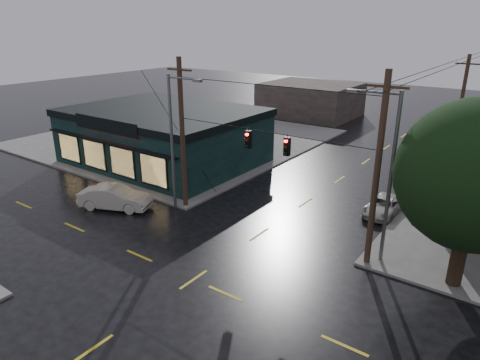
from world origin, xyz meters
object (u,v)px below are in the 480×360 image
Objects in this scene: sedan_cream at (115,197)px; suv_silver at (384,206)px; utility_pole_nw at (186,207)px; utility_pole_ne at (366,264)px; corner_tree at (474,176)px.

suv_silver is at bearing -81.21° from sedan_cream.
utility_pole_nw is 13.51m from suv_silver.
utility_pole_ne reaches higher than suv_silver.
utility_pole_ne reaches higher than sedan_cream.
sedan_cream is 18.30m from suv_silver.
utility_pole_nw is 2.44× the size of suv_silver.
corner_tree is at bearing 1.69° from utility_pole_nw.
corner_tree is 21.76m from sedan_cream.
utility_pole_nw and utility_pole_ne have the same top height.
corner_tree is 0.89× the size of utility_pole_ne.
utility_pole_ne is 2.06× the size of sedan_cream.
corner_tree is 0.89× the size of utility_pole_nw.
utility_pole_nw is 13.00m from utility_pole_ne.
sedan_cream is at bearing -169.70° from utility_pole_ne.
corner_tree is at bearing 6.94° from utility_pole_ne.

